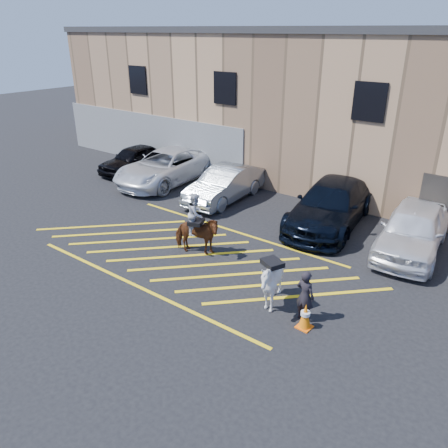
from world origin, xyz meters
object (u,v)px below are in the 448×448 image
Objects in this scene: car_silver_sedan at (225,184)px; car_white_suv at (413,230)px; car_white_pickup at (166,167)px; mounted_bay at (196,230)px; handler at (305,296)px; car_blue_suv at (331,204)px; traffic_cone at (305,316)px; car_black_suv at (134,159)px; saddled_white at (271,282)px.

car_silver_sedan is 0.93× the size of car_white_suv.
car_white_pickup is 2.63× the size of mounted_bay.
car_silver_sedan is 9.24m from handler.
car_blue_suv is (4.98, 0.36, 0.10)m from car_silver_sedan.
mounted_bay reaches higher than traffic_cone.
car_black_suv is at bearing 172.00° from car_white_pickup.
car_blue_suv is at bearing -2.74° from car_white_pickup.
handler is 0.66× the size of mounted_bay.
car_white_pickup reaches higher than handler.
car_silver_sedan is at bearing 116.23° from mounted_bay.
car_white_suv is 6.23m from saddled_white.
traffic_cone is at bearing -104.23° from car_white_suv.
car_white_pickup reaches higher than saddled_white.
saddled_white is (9.99, -6.23, -0.02)m from car_white_pickup.
car_white_pickup is at bearing 173.36° from car_silver_sedan.
car_silver_sedan is (6.56, -0.50, 0.05)m from car_black_suv.
car_white_suv is (8.23, -0.11, 0.08)m from car_silver_sedan.
car_blue_suv is 8.06× the size of traffic_cone.
car_black_suv is 15.40m from traffic_cone.
car_black_suv is at bearing 154.09° from traffic_cone.
car_white_pickup is at bearing 148.05° from saddled_white.
handler is at bearing -106.58° from car_white_suv.
car_blue_suv reaches higher than traffic_cone.
saddled_white is at bearing -115.77° from car_white_suv.
mounted_bay is at bearing -6.50° from handler.
traffic_cone is at bearing -12.70° from saddled_white.
mounted_bay is (2.35, -4.76, 0.15)m from car_silver_sedan.
car_white_suv is at bearing 81.23° from traffic_cone.
handler is 1.02m from saddled_white.
car_white_pickup is 12.16m from car_white_suv.
mounted_bay is at bearing -147.13° from car_white_suv.
traffic_cone is (1.22, -0.27, -0.43)m from saddled_white.
car_silver_sedan is at bearing 135.54° from saddled_white.
mounted_bay is at bearing -124.14° from car_blue_suv.
car_white_pickup is at bearing 173.60° from car_blue_suv.
car_blue_suv is 6.40m from saddled_white.
car_white_suv is 3.33× the size of handler.
car_silver_sedan is at bearing -4.93° from car_black_suv.
car_black_suv is at bearing 173.08° from car_silver_sedan.
car_silver_sedan reaches higher than car_black_suv.
handler is (-1.14, -5.81, -0.10)m from car_white_suv.
car_white_pickup is 8.05m from mounted_bay.
car_white_suv is 6.75× the size of traffic_cone.
car_silver_sedan is 2.50× the size of saddled_white.
car_white_suv is (3.25, -0.47, -0.01)m from car_blue_suv.
car_white_suv is 6.21m from traffic_cone.
saddled_white is at bearing -35.19° from car_white_pickup.
car_silver_sedan is 8.50m from saddled_white.
car_blue_suv is 2.63× the size of mounted_bay.
car_silver_sedan is (3.92, -0.28, -0.06)m from car_white_pickup.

